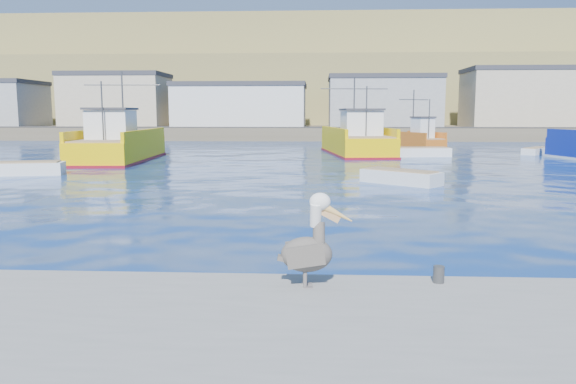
{
  "coord_description": "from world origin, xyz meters",
  "views": [
    {
      "loc": [
        0.84,
        -13.15,
        3.48
      ],
      "look_at": [
        -0.02,
        3.25,
        1.17
      ],
      "focal_mm": 35.0,
      "sensor_mm": 36.0,
      "label": 1
    }
  ],
  "objects_px": {
    "skiff_mid": "(401,178)",
    "skiff_far": "(536,152)",
    "trawler_yellow_a": "(119,146)",
    "boat_orange": "(418,138)",
    "pelican": "(309,247)",
    "trawler_yellow_b": "(357,141)",
    "skiff_left": "(23,170)",
    "skiff_extra": "(423,153)"
  },
  "relations": [
    {
      "from": "skiff_mid",
      "to": "skiff_far",
      "type": "distance_m",
      "value": 25.46
    },
    {
      "from": "trawler_yellow_a",
      "to": "skiff_far",
      "type": "distance_m",
      "value": 34.28
    },
    {
      "from": "boat_orange",
      "to": "skiff_far",
      "type": "xyz_separation_m",
      "value": [
        8.25,
        -9.89,
        -0.73
      ]
    },
    {
      "from": "pelican",
      "to": "skiff_mid",
      "type": "bearing_deg",
      "value": 76.98
    },
    {
      "from": "skiff_far",
      "to": "pelican",
      "type": "distance_m",
      "value": 43.68
    },
    {
      "from": "skiff_mid",
      "to": "pelican",
      "type": "relative_size",
      "value": 2.41
    },
    {
      "from": "trawler_yellow_b",
      "to": "boat_orange",
      "type": "bearing_deg",
      "value": 56.64
    },
    {
      "from": "skiff_mid",
      "to": "pelican",
      "type": "xyz_separation_m",
      "value": [
        -4.28,
        -18.49,
        0.92
      ]
    },
    {
      "from": "skiff_mid",
      "to": "pelican",
      "type": "distance_m",
      "value": 19.0
    },
    {
      "from": "boat_orange",
      "to": "skiff_far",
      "type": "distance_m",
      "value": 12.9
    },
    {
      "from": "trawler_yellow_a",
      "to": "skiff_far",
      "type": "relative_size",
      "value": 3.79
    },
    {
      "from": "skiff_left",
      "to": "pelican",
      "type": "relative_size",
      "value": 2.78
    },
    {
      "from": "skiff_mid",
      "to": "pelican",
      "type": "height_order",
      "value": "pelican"
    },
    {
      "from": "skiff_extra",
      "to": "trawler_yellow_a",
      "type": "bearing_deg",
      "value": -167.26
    },
    {
      "from": "skiff_far",
      "to": "pelican",
      "type": "height_order",
      "value": "pelican"
    },
    {
      "from": "boat_orange",
      "to": "pelican",
      "type": "height_order",
      "value": "boat_orange"
    },
    {
      "from": "boat_orange",
      "to": "skiff_mid",
      "type": "bearing_deg",
      "value": -101.43
    },
    {
      "from": "skiff_mid",
      "to": "skiff_extra",
      "type": "bearing_deg",
      "value": 76.31
    },
    {
      "from": "skiff_mid",
      "to": "pelican",
      "type": "bearing_deg",
      "value": -103.02
    },
    {
      "from": "trawler_yellow_a",
      "to": "skiff_mid",
      "type": "relative_size",
      "value": 3.22
    },
    {
      "from": "trawler_yellow_b",
      "to": "pelican",
      "type": "distance_m",
      "value": 38.84
    },
    {
      "from": "trawler_yellow_b",
      "to": "skiff_far",
      "type": "height_order",
      "value": "trawler_yellow_b"
    },
    {
      "from": "skiff_far",
      "to": "skiff_extra",
      "type": "relative_size",
      "value": 0.76
    },
    {
      "from": "trawler_yellow_a",
      "to": "trawler_yellow_b",
      "type": "relative_size",
      "value": 0.99
    },
    {
      "from": "trawler_yellow_a",
      "to": "skiff_left",
      "type": "relative_size",
      "value": 2.79
    },
    {
      "from": "trawler_yellow_b",
      "to": "skiff_far",
      "type": "xyz_separation_m",
      "value": [
        15.25,
        0.75,
        -0.86
      ]
    },
    {
      "from": "skiff_mid",
      "to": "boat_orange",
      "type": "bearing_deg",
      "value": 78.57
    },
    {
      "from": "skiff_mid",
      "to": "trawler_yellow_a",
      "type": "bearing_deg",
      "value": 145.89
    },
    {
      "from": "boat_orange",
      "to": "skiff_left",
      "type": "bearing_deg",
      "value": -134.2
    },
    {
      "from": "skiff_left",
      "to": "trawler_yellow_b",
      "type": "bearing_deg",
      "value": 40.6
    },
    {
      "from": "trawler_yellow_a",
      "to": "skiff_far",
      "type": "xyz_separation_m",
      "value": [
        33.27,
        8.22,
        -0.87
      ]
    },
    {
      "from": "skiff_extra",
      "to": "skiff_left",
      "type": "bearing_deg",
      "value": -149.29
    },
    {
      "from": "skiff_extra",
      "to": "skiff_far",
      "type": "bearing_deg",
      "value": 16.41
    },
    {
      "from": "trawler_yellow_b",
      "to": "skiff_mid",
      "type": "bearing_deg",
      "value": -87.81
    },
    {
      "from": "skiff_mid",
      "to": "skiff_far",
      "type": "bearing_deg",
      "value": 55.33
    },
    {
      "from": "trawler_yellow_b",
      "to": "skiff_left",
      "type": "bearing_deg",
      "value": -139.4
    },
    {
      "from": "skiff_extra",
      "to": "pelican",
      "type": "relative_size",
      "value": 2.72
    },
    {
      "from": "skiff_extra",
      "to": "boat_orange",
      "type": "bearing_deg",
      "value": 81.78
    },
    {
      "from": "skiff_mid",
      "to": "skiff_far",
      "type": "xyz_separation_m",
      "value": [
        14.48,
        20.94,
        -0.04
      ]
    },
    {
      "from": "boat_orange",
      "to": "pelican",
      "type": "xyz_separation_m",
      "value": [
        -10.51,
        -49.32,
        0.23
      ]
    },
    {
      "from": "skiff_extra",
      "to": "pelican",
      "type": "xyz_separation_m",
      "value": [
        -8.65,
        -36.46,
        0.9
      ]
    },
    {
      "from": "boat_orange",
      "to": "pelican",
      "type": "bearing_deg",
      "value": -102.03
    }
  ]
}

